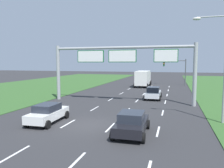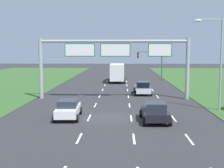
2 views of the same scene
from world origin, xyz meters
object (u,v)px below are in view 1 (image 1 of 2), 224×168
car_mid_lane (48,113)px  sign_gantry (121,61)px  box_truck (143,78)px  traffic_light_mast (176,67)px  street_lamp (220,59)px  car_near_red (153,93)px  car_lead_silver (132,123)px

car_mid_lane → sign_gantry: size_ratio=0.25×
car_mid_lane → box_truck: box_truck is taller
traffic_light_mast → street_lamp: size_ratio=0.66×
box_truck → traffic_light_mast: (6.42, 4.24, 2.15)m
car_mid_lane → car_near_red: bearing=61.1°
car_near_red → box_truck: box_truck is taller
box_truck → street_lamp: street_lamp is taller
traffic_light_mast → sign_gantry: bearing=-105.5°
car_near_red → street_lamp: 12.95m
box_truck → sign_gantry: size_ratio=0.49×
car_near_red → car_mid_lane: size_ratio=1.03×
car_near_red → car_lead_silver: (-0.01, -15.14, -0.04)m
car_lead_silver → box_truck: 30.68m
box_truck → street_lamp: size_ratio=1.00×
car_lead_silver → sign_gantry: sign_gantry is taller
street_lamp → car_mid_lane: bearing=-164.8°
car_mid_lane → box_truck: bearing=80.7°
box_truck → traffic_light_mast: size_ratio=1.52×
car_near_red → sign_gantry: (-3.53, -3.81, 4.16)m
sign_gantry → box_truck: bearing=89.8°
box_truck → car_lead_silver: bearing=-84.0°
traffic_light_mast → car_near_red: bearing=-98.6°
box_truck → sign_gantry: bearing=-90.6°
car_lead_silver → box_truck: size_ratio=0.48×
car_near_red → sign_gantry: bearing=-133.6°
car_mid_lane → box_truck: (3.56, 29.50, 0.94)m
car_lead_silver → box_truck: bearing=95.2°
car_near_red → box_truck: (-3.48, 15.32, 0.91)m
car_lead_silver → sign_gantry: 12.59m
car_near_red → traffic_light_mast: (2.94, 19.56, 3.06)m
car_lead_silver → car_mid_lane: (-7.03, 0.97, 0.01)m
traffic_light_mast → street_lamp: bearing=-84.1°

